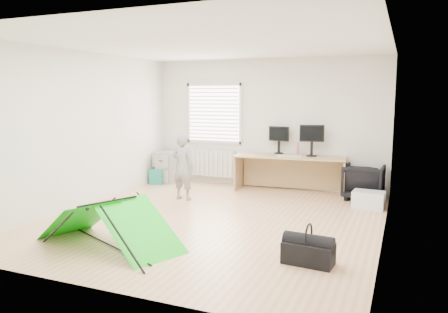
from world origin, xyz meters
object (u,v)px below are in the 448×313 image
at_px(office_chair, 364,182).
at_px(duffel_bag, 308,253).
at_px(laptop_bag, 140,219).
at_px(monitor_right, 312,145).
at_px(person, 183,167).
at_px(monitor_left, 279,144).
at_px(storage_crate, 369,200).
at_px(desk, 289,174).
at_px(thermos, 297,149).
at_px(filing_cabinet, 167,166).
at_px(kite, 109,224).

height_order(office_chair, duffel_bag, office_chair).
bearing_deg(office_chair, laptop_bag, 51.32).
relative_size(monitor_right, person, 0.38).
bearing_deg(monitor_left, storage_crate, -18.45).
bearing_deg(laptop_bag, monitor_left, 51.09).
height_order(desk, person, person).
height_order(monitor_left, person, person).
bearing_deg(duffel_bag, person, 146.41).
distance_m(office_chair, duffel_bag, 3.63).
distance_m(person, storage_crate, 3.37).
relative_size(monitor_right, thermos, 1.83).
distance_m(desk, person, 2.18).
relative_size(monitor_left, laptop_bag, 1.07).
distance_m(filing_cabinet, person, 1.83).
bearing_deg(storage_crate, laptop_bag, -139.73).
bearing_deg(monitor_right, storage_crate, -45.99).
relative_size(monitor_right, storage_crate, 0.91).
relative_size(desk, thermos, 8.35).
xyz_separation_m(office_chair, laptop_bag, (-2.85, -3.20, -0.18)).
bearing_deg(thermos, storage_crate, -29.77).
xyz_separation_m(monitor_left, storage_crate, (1.87, -0.94, -0.80)).
bearing_deg(storage_crate, office_chair, 102.52).
relative_size(monitor_left, duffel_bag, 0.75).
bearing_deg(person, kite, 103.55).
bearing_deg(monitor_right, monitor_left, 156.79).
bearing_deg(filing_cabinet, desk, -22.39).
bearing_deg(person, duffel_bag, 147.77).
relative_size(thermos, office_chair, 0.36).
bearing_deg(office_chair, monitor_left, -5.98).
relative_size(filing_cabinet, office_chair, 0.97).
xyz_separation_m(monitor_right, duffel_bag, (0.73, -3.74, -0.85)).
bearing_deg(filing_cabinet, storage_crate, -30.82).
distance_m(monitor_right, thermos, 0.32).
bearing_deg(desk, person, -145.77).
xyz_separation_m(desk, monitor_right, (0.41, 0.11, 0.60)).
bearing_deg(filing_cabinet, laptop_bag, -88.02).
height_order(desk, kite, desk).
xyz_separation_m(monitor_left, kite, (-1.06, -4.26, -0.66)).
bearing_deg(duffel_bag, monitor_left, 115.48).
height_order(desk, duffel_bag, desk).
distance_m(monitor_left, duffel_bag, 4.22).
bearing_deg(laptop_bag, kite, -106.83).
xyz_separation_m(filing_cabinet, thermos, (2.94, 0.11, 0.52)).
bearing_deg(laptop_bag, storage_crate, 19.25).
bearing_deg(storage_crate, thermos, 150.23).
xyz_separation_m(filing_cabinet, kite, (1.47, -4.05, -0.06)).
xyz_separation_m(person, storage_crate, (3.26, 0.67, -0.48)).
distance_m(storage_crate, duffel_bag, 2.98).
height_order(office_chair, kite, office_chair).
relative_size(monitor_left, monitor_right, 0.91).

